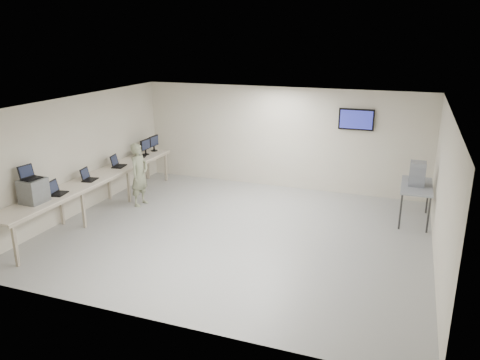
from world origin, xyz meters
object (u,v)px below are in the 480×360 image
(equipment_box, at_px, (33,191))
(soldier, at_px, (139,175))
(workbench, at_px, (96,180))
(side_table, at_px, (417,188))

(equipment_box, height_order, soldier, soldier)
(workbench, xyz_separation_m, equipment_box, (-0.06, -1.89, 0.32))
(soldier, xyz_separation_m, side_table, (6.51, 1.24, 0.00))
(side_table, bearing_deg, soldier, -169.21)
(workbench, relative_size, side_table, 4.14)
(workbench, height_order, side_table, workbench)
(side_table, bearing_deg, equipment_box, -151.37)
(workbench, bearing_deg, soldier, 50.45)
(soldier, height_order, side_table, soldier)
(equipment_box, xyz_separation_m, soldier, (0.74, 2.72, -0.35))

